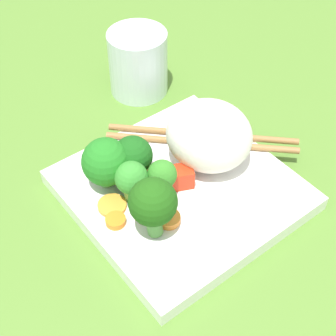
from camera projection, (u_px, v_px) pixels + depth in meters
ground_plane at (180, 201)px, 60.01cm from camera, size 110.00×110.00×2.00cm
square_plate at (181, 190)px, 58.62cm from camera, size 23.24×23.24×1.87cm
rice_mound at (209, 136)px, 57.62cm from camera, size 12.52×12.88×8.04cm
broccoli_floret_0 at (131, 179)px, 54.08cm from camera, size 3.59×3.59×5.29cm
broccoli_floret_1 at (133, 156)px, 56.42cm from camera, size 4.45×4.45×5.70cm
broccoli_floret_2 at (165, 178)px, 54.35cm from camera, size 3.18×3.18×4.96cm
broccoli_floret_3 at (153, 203)px, 50.09cm from camera, size 4.91×4.91×7.30cm
broccoli_floret_4 at (106, 162)px, 55.52cm from camera, size 5.34×5.34×6.27cm
carrot_slice_0 at (157, 176)px, 58.46cm from camera, size 3.92×3.92×0.52cm
carrot_slice_1 at (169, 219)px, 54.04cm from camera, size 3.09×3.09×0.76cm
carrot_slice_2 at (117, 222)px, 53.74cm from camera, size 2.81×2.81×0.72cm
carrot_slice_3 at (150, 209)px, 55.20cm from camera, size 4.41×4.41×0.43cm
carrot_slice_4 at (112, 206)px, 55.49cm from camera, size 3.42×3.42×0.46cm
carrot_slice_5 at (144, 185)px, 57.33cm from camera, size 3.76×3.76×0.75cm
pepper_chunk_2 at (177, 175)px, 57.28cm from camera, size 3.26×2.98×2.38cm
pepper_chunk_3 at (110, 165)px, 58.70cm from camera, size 3.22×3.27×1.90cm
chopstick_pair at (202, 138)px, 62.64cm from camera, size 18.03×18.12×0.79cm
drinking_glass at (138, 63)px, 70.02cm from camera, size 7.98×7.98×8.85cm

